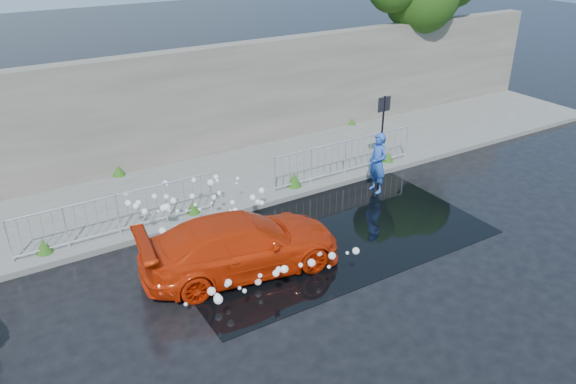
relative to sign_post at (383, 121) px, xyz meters
name	(u,v)px	position (x,y,z in m)	size (l,w,h in m)	color
ground	(327,255)	(-4.20, -3.10, -1.72)	(90.00, 90.00, 0.00)	black
pavement	(234,178)	(-4.20, 1.90, -1.65)	(30.00, 4.00, 0.15)	#5F605C
curb	(266,203)	(-4.20, -0.10, -1.64)	(30.00, 0.25, 0.16)	#5F605C
retaining_wall	(201,103)	(-4.20, 4.10, 0.18)	(30.00, 0.60, 3.50)	#5B584C
puddle	(321,231)	(-3.70, -2.10, -1.72)	(8.00, 5.00, 0.01)	black
sign_post	(383,121)	(0.00, 0.00, 0.00)	(0.45, 0.06, 2.50)	black
railing_left	(118,213)	(-8.20, 0.25, -0.99)	(5.05, 0.05, 1.10)	silver
railing_right	(345,156)	(-1.20, 0.25, -0.99)	(5.05, 0.05, 1.10)	silver
weeds	(234,180)	(-4.50, 1.25, -1.40)	(12.17, 3.93, 0.41)	#1E4512
water_spray	(212,229)	(-6.51, -1.62, -1.05)	(3.66, 5.42, 1.07)	white
red_car	(241,244)	(-6.22, -2.57, -1.06)	(1.87, 4.59, 1.33)	red
person	(378,163)	(-0.95, -0.99, -0.82)	(0.66, 0.43, 1.80)	blue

